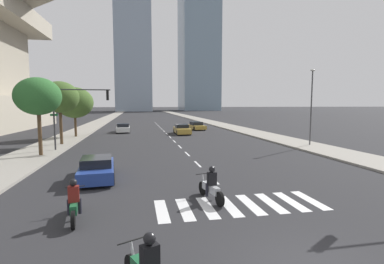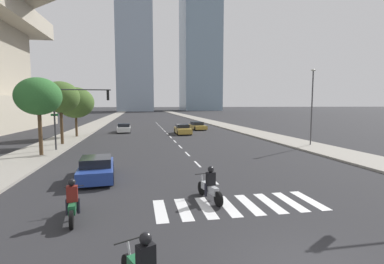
{
  "view_description": "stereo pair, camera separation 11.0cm",
  "coord_description": "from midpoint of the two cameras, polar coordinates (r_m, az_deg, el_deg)",
  "views": [
    {
      "loc": [
        -4.03,
        -5.63,
        4.06
      ],
      "look_at": [
        0.0,
        14.84,
        2.0
      ],
      "focal_mm": 26.44,
      "sensor_mm": 36.0,
      "label": 1
    },
    {
      "loc": [
        -3.92,
        -5.65,
        4.06
      ],
      "look_at": [
        0.0,
        14.84,
        2.0
      ],
      "focal_mm": 26.44,
      "sensor_mm": 36.0,
      "label": 2
    }
  ],
  "objects": [
    {
      "name": "sedan_gold_3",
      "position": [
        38.67,
        -2.12,
        0.51
      ],
      "size": [
        1.95,
        4.6,
        1.3
      ],
      "rotation": [
        0.0,
        0.0,
        -1.58
      ],
      "color": "#B28E38",
      "rests_on": "ground"
    },
    {
      "name": "sidewalk_east",
      "position": [
        39.31,
        13.1,
        -0.33
      ],
      "size": [
        4.0,
        260.0,
        0.15
      ],
      "primitive_type": "cube",
      "color": "gray",
      "rests_on": "ground"
    },
    {
      "name": "sidewalk_west",
      "position": [
        36.78,
        -23.85,
        -1.07
      ],
      "size": [
        4.0,
        260.0,
        0.15
      ],
      "primitive_type": "cube",
      "color": "gray",
      "rests_on": "ground"
    },
    {
      "name": "sedan_white_1",
      "position": [
        42.1,
        -13.81,
        0.75
      ],
      "size": [
        2.04,
        4.29,
        1.27
      ],
      "rotation": [
        0.0,
        0.0,
        1.61
      ],
      "color": "silver",
      "rests_on": "ground"
    },
    {
      "name": "street_tree_third",
      "position": [
        37.01,
        -22.68,
        5.48
      ],
      "size": [
        4.35,
        4.35,
        5.95
      ],
      "color": "#4C3823",
      "rests_on": "sidewalk_west"
    },
    {
      "name": "motorcycle_third",
      "position": [
        11.06,
        -22.94,
        -13.15
      ],
      "size": [
        0.7,
        2.22,
        1.49
      ],
      "rotation": [
        0.0,
        0.0,
        1.71
      ],
      "color": "black",
      "rests_on": "ground"
    },
    {
      "name": "sedan_gold_2",
      "position": [
        45.41,
        0.85,
        1.23
      ],
      "size": [
        2.27,
        4.87,
        1.23
      ],
      "rotation": [
        0.0,
        0.0,
        -1.48
      ],
      "color": "#B28E38",
      "rests_on": "ground"
    },
    {
      "name": "street_lamp_east",
      "position": [
        29.41,
        22.86,
        5.76
      ],
      "size": [
        0.5,
        0.24,
        7.21
      ],
      "color": "#3F3F42",
      "rests_on": "sidewalk_east"
    },
    {
      "name": "crosswalk_near",
      "position": [
        11.92,
        9.34,
        -14.33
      ],
      "size": [
        6.75,
        2.41,
        0.01
      ],
      "color": "silver",
      "rests_on": "ground"
    },
    {
      "name": "street_tree_second",
      "position": [
        30.48,
        -25.24,
        6.36
      ],
      "size": [
        3.6,
        3.6,
        6.12
      ],
      "color": "#4C3823",
      "rests_on": "sidewalk_west"
    },
    {
      "name": "street_tree_nearest",
      "position": [
        24.49,
        -28.76,
        6.29
      ],
      "size": [
        3.35,
        3.35,
        5.93
      ],
      "color": "#4C3823",
      "rests_on": "sidewalk_west"
    },
    {
      "name": "motorcycle_trailing",
      "position": [
        12.16,
        3.57,
        -10.98
      ],
      "size": [
        0.78,
        2.19,
        1.49
      ],
      "rotation": [
        0.0,
        0.0,
        1.78
      ],
      "color": "black",
      "rests_on": "ground"
    },
    {
      "name": "lane_divider_center",
      "position": [
        38.9,
        -5.21,
        -0.37
      ],
      "size": [
        0.14,
        50.0,
        0.01
      ],
      "color": "silver",
      "rests_on": "ground"
    },
    {
      "name": "office_tower_center_skyline",
      "position": [
        200.29,
        1.32,
        24.89
      ],
      "size": [
        23.29,
        28.63,
        149.27
      ],
      "color": "#7A93A8",
      "rests_on": "ground"
    },
    {
      "name": "sedan_blue_0",
      "position": [
        16.27,
        -18.81,
        -7.02
      ],
      "size": [
        2.09,
        4.36,
        1.24
      ],
      "rotation": [
        0.0,
        0.0,
        1.65
      ],
      "color": "navy",
      "rests_on": "ground"
    },
    {
      "name": "traffic_signal_far",
      "position": [
        26.34,
        -22.47,
        5.06
      ],
      "size": [
        4.99,
        0.28,
        5.55
      ],
      "color": "#333335",
      "rests_on": "sidewalk_west"
    }
  ]
}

